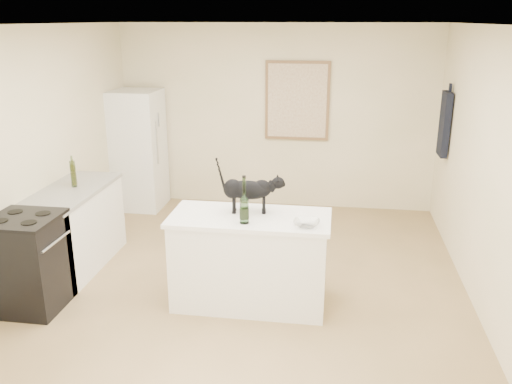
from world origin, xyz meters
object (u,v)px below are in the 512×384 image
object	(u,v)px
black_cat	(248,192)
glass_bowl	(307,224)
fridge	(138,150)
stove	(29,264)
wine_bottle	(244,203)

from	to	relation	value
black_cat	glass_bowl	bearing A→B (deg)	-34.53
fridge	glass_bowl	size ratio (longest dim) A/B	7.33
stove	black_cat	xyz separation A→B (m)	(2.02, 0.50, 0.65)
stove	fridge	world-z (taller)	fridge
fridge	wine_bottle	world-z (taller)	fridge
stove	wine_bottle	size ratio (longest dim) A/B	2.31
black_cat	glass_bowl	world-z (taller)	black_cat
stove	black_cat	size ratio (longest dim) A/B	1.60
wine_bottle	glass_bowl	xyz separation A→B (m)	(0.56, -0.00, -0.17)
fridge	wine_bottle	xyz separation A→B (m)	(2.03, -2.74, 0.24)
black_cat	wine_bottle	world-z (taller)	black_cat
black_cat	glass_bowl	distance (m)	0.66
glass_bowl	black_cat	bearing A→B (deg)	153.13
fridge	stove	bearing A→B (deg)	-90.00
wine_bottle	fridge	bearing A→B (deg)	126.55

